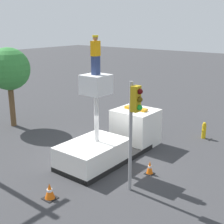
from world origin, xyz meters
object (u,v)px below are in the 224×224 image
(bucket_truck, at_px, (114,139))
(traffic_cone_curbside, at_px, (150,168))
(traffic_cone_rear, at_px, (50,191))
(traffic_light_pole, at_px, (134,116))
(worker, at_px, (96,55))
(fire_hydrant, at_px, (204,130))
(tree_left_bg, at_px, (9,70))

(bucket_truck, xyz_separation_m, traffic_cone_curbside, (-0.66, -2.58, -0.60))
(bucket_truck, distance_m, traffic_cone_rear, 4.97)
(traffic_light_pole, bearing_deg, worker, 70.14)
(traffic_cone_rear, bearing_deg, fire_hydrant, -11.82)
(bucket_truck, distance_m, tree_left_bg, 8.82)
(worker, height_order, traffic_cone_rear, worker)
(worker, height_order, traffic_light_pole, worker)
(tree_left_bg, bearing_deg, traffic_cone_rear, -117.23)
(traffic_cone_curbside, height_order, tree_left_bg, tree_left_bg)
(fire_hydrant, distance_m, tree_left_bg, 12.82)
(traffic_cone_rear, height_order, tree_left_bg, tree_left_bg)
(traffic_light_pole, height_order, traffic_cone_rear, traffic_light_pole)
(worker, distance_m, traffic_light_pole, 3.63)
(bucket_truck, height_order, traffic_cone_rear, bucket_truck)
(bucket_truck, height_order, tree_left_bg, tree_left_bg)
(traffic_light_pole, height_order, fire_hydrant, traffic_light_pole)
(traffic_cone_rear, xyz_separation_m, tree_left_bg, (4.59, 8.91, 3.48))
(traffic_cone_rear, bearing_deg, traffic_light_pole, -41.35)
(traffic_cone_curbside, bearing_deg, traffic_light_pole, -172.62)
(bucket_truck, bearing_deg, tree_left_bg, 92.14)
(bucket_truck, relative_size, fire_hydrant, 6.33)
(traffic_cone_curbside, bearing_deg, worker, 105.11)
(bucket_truck, xyz_separation_m, fire_hydrant, (5.30, -2.72, -0.41))
(bucket_truck, relative_size, tree_left_bg, 1.22)
(worker, distance_m, fire_hydrant, 8.65)
(worker, relative_size, traffic_cone_curbside, 2.75)
(fire_hydrant, bearing_deg, tree_left_bg, 116.92)
(bucket_truck, height_order, worker, worker)
(worker, relative_size, tree_left_bg, 0.34)
(worker, xyz_separation_m, traffic_cone_curbside, (0.70, -2.58, -5.00))
(traffic_light_pole, distance_m, traffic_cone_curbside, 3.41)
(worker, bearing_deg, tree_left_bg, 82.82)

